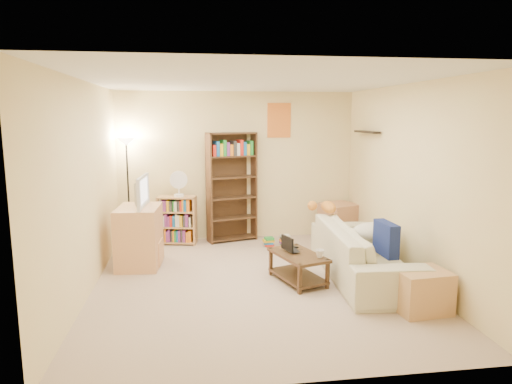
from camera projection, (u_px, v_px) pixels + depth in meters
room at (256, 155)px, 5.53m from camera, size 4.50×4.54×2.52m
sofa at (363, 252)px, 5.96m from camera, size 2.41×1.17×0.67m
navy_pillow at (386, 239)px, 5.43m from camera, size 0.15×0.45×0.40m
cream_blanket at (375, 232)px, 5.99m from camera, size 0.62×0.44×0.27m
tabby_cat at (326, 207)px, 6.74m from camera, size 0.53×0.21×0.18m
coffee_table at (298, 264)px, 5.78m from camera, size 0.70×0.93×0.37m
laptop at (295, 250)px, 5.88m from camera, size 0.35×0.28×0.02m
laptop_screen at (287, 244)px, 5.82m from camera, size 0.10×0.27×0.19m
mug at (320, 254)px, 5.59m from camera, size 0.21×0.21×0.10m
tv_remote at (293, 246)px, 6.05m from camera, size 0.12×0.15×0.02m
tv_stand at (139, 236)px, 6.39m from camera, size 0.62×0.83×0.84m
television at (137, 192)px, 6.29m from camera, size 0.77×0.21×0.43m
tall_bookshelf at (232, 184)px, 7.62m from camera, size 0.87×0.49×1.83m
short_bookshelf at (177, 220)px, 7.50m from camera, size 0.66×0.36×0.80m
desk_fan at (179, 183)px, 7.36m from camera, size 0.28×0.16×0.42m
floor_lamp at (127, 160)px, 7.32m from camera, size 0.30×0.30×1.76m
side_table at (339, 221)px, 7.84m from camera, size 0.69×0.69×0.61m
end_cabinet at (421, 291)px, 4.91m from camera, size 0.59×0.50×0.46m
book_stacks at (278, 241)px, 7.42m from camera, size 0.44×0.14×0.18m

